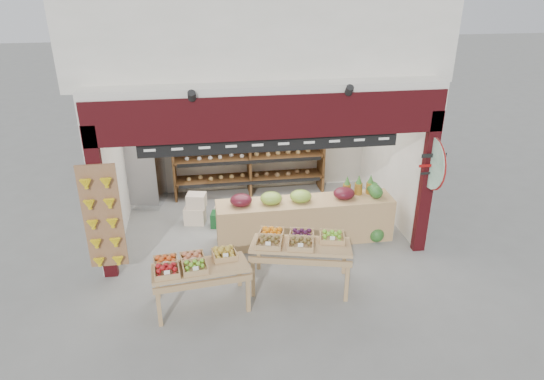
{
  "coord_description": "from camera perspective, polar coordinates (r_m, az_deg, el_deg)",
  "views": [
    {
      "loc": [
        -1.1,
        -8.31,
        4.73
      ],
      "look_at": [
        0.14,
        -0.2,
        1.01
      ],
      "focal_mm": 32.0,
      "sensor_mm": 36.0,
      "label": 1
    }
  ],
  "objects": [
    {
      "name": "gift_sign",
      "position": [
        8.66,
        18.34,
        3.01
      ],
      "size": [
        0.04,
        0.93,
        0.92
      ],
      "color": "silver",
      "rests_on": "ground"
    },
    {
      "name": "back_shelving",
      "position": [
        10.85,
        -2.75,
        5.73
      ],
      "size": [
        3.41,
        0.56,
        2.07
      ],
      "color": "brown",
      "rests_on": "ground"
    },
    {
      "name": "refrigerator",
      "position": [
        10.8,
        -15.09,
        3.31
      ],
      "size": [
        0.91,
        0.91,
        1.99
      ],
      "primitive_type": "cube",
      "rotation": [
        0.0,
        0.0,
        -0.2
      ],
      "color": "silver",
      "rests_on": "ground"
    },
    {
      "name": "display_table_left",
      "position": [
        7.42,
        -9.24,
        -8.75
      ],
      "size": [
        1.5,
        0.94,
        0.93
      ],
      "color": "tan",
      "rests_on": "ground"
    },
    {
      "name": "watermelon_pile",
      "position": [
        9.62,
        11.52,
        -4.31
      ],
      "size": [
        0.71,
        0.71,
        0.56
      ],
      "color": "#194A18",
      "rests_on": "ground"
    },
    {
      "name": "cardboard_stack",
      "position": [
        9.97,
        -7.61,
        -2.58
      ],
      "size": [
        1.03,
        0.75,
        0.65
      ],
      "color": "beige",
      "rests_on": "ground"
    },
    {
      "name": "shop_structure",
      "position": [
        10.02,
        -2.52,
        19.76
      ],
      "size": [
        6.36,
        5.12,
        5.4
      ],
      "color": "white",
      "rests_on": "ground"
    },
    {
      "name": "banana_board",
      "position": [
        8.16,
        -19.29,
        -3.35
      ],
      "size": [
        0.6,
        0.15,
        1.8
      ],
      "color": "#906241",
      "rests_on": "ground"
    },
    {
      "name": "mid_counter",
      "position": [
        9.18,
        3.81,
        -3.38
      ],
      "size": [
        3.32,
        0.66,
        1.05
      ],
      "color": "tan",
      "rests_on": "ground"
    },
    {
      "name": "display_table_right",
      "position": [
        7.78,
        2.98,
        -6.11
      ],
      "size": [
        1.75,
        1.23,
        1.01
      ],
      "color": "tan",
      "rests_on": "ground"
    },
    {
      "name": "ground",
      "position": [
        9.62,
        -1.02,
        -5.03
      ],
      "size": [
        60.0,
        60.0,
        0.0
      ],
      "primitive_type": "plane",
      "color": "slate",
      "rests_on": "ground"
    }
  ]
}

